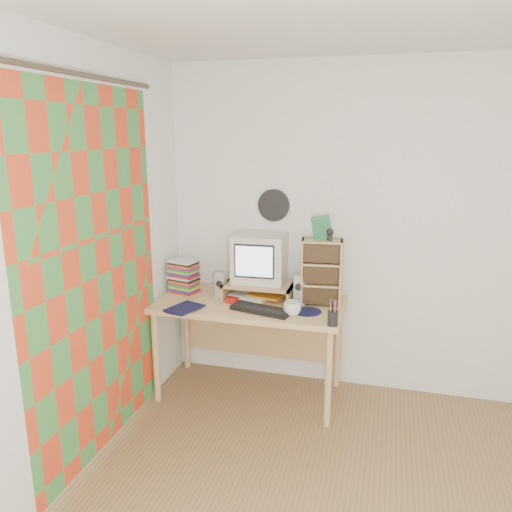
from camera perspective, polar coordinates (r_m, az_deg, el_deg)
The scene contains 20 objects.
back_wall at distance 3.83m, azimuth 15.76°, elevation 2.46°, with size 3.50×3.50×0.00m, color white.
left_wall at distance 2.73m, azimuth -23.97°, elevation -2.81°, with size 3.50×3.50×0.00m, color white.
curtain at distance 3.10m, azimuth -17.70°, elevation -2.24°, with size 2.20×2.20×0.00m, color red.
wall_disc at distance 3.88m, azimuth 2.03°, elevation 5.81°, with size 0.25×0.25×0.02m, color black.
desk at distance 3.84m, azimuth -0.52°, elevation -6.85°, with size 1.40×0.70×0.75m.
monitor_riser at distance 3.79m, azimuth 0.35°, elevation -3.50°, with size 0.52×0.30×0.12m.
crt_monitor at distance 3.78m, azimuth 0.37°, elevation -0.26°, with size 0.38×0.38×0.36m, color beige.
speaker_left at distance 3.80m, azimuth -4.04°, elevation -3.42°, with size 0.07×0.07×0.19m, color silver.
speaker_right at distance 3.68m, azimuth 5.02°, elevation -3.83°, with size 0.08×0.08×0.22m, color silver.
keyboard at distance 3.53m, azimuth 0.59°, elevation -6.16°, with size 0.43×0.14×0.03m, color black.
dvd_stack at distance 3.97m, azimuth -8.28°, elevation -2.04°, with size 0.21×0.15×0.29m, color brown, non-canonical shape.
cd_rack at distance 3.64m, azimuth 7.47°, elevation -1.89°, with size 0.29×0.15×0.48m, color tan.
mug at distance 3.46m, azimuth 4.17°, elevation -6.01°, with size 0.12×0.12×0.10m, color silver.
diary at distance 3.66m, azimuth -9.25°, elevation -5.48°, with size 0.23×0.17×0.05m, color #0F1137.
mousepad at distance 3.55m, azimuth 5.85°, elevation -6.33°, with size 0.20×0.20×0.00m, color #0F1234.
pen_cup at distance 3.31m, azimuth 8.77°, elevation -6.73°, with size 0.07×0.07×0.14m, color black, non-canonical shape.
papers at distance 3.83m, azimuth 0.17°, elevation -4.48°, with size 0.29×0.21×0.04m, color silver, non-canonical shape.
red_box at distance 3.71m, azimuth -2.73°, elevation -5.08°, with size 0.08×0.05×0.04m, color #B01712.
game_box at distance 3.59m, azimuth 7.48°, elevation 3.21°, with size 0.13×0.03×0.17m, color #1B6038.
webcam at distance 3.57m, azimuth 8.46°, elevation 2.46°, with size 0.05×0.05×0.09m, color black, non-canonical shape.
Camera 1 is at (-0.06, -2.01, 1.98)m, focal length 35.00 mm.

